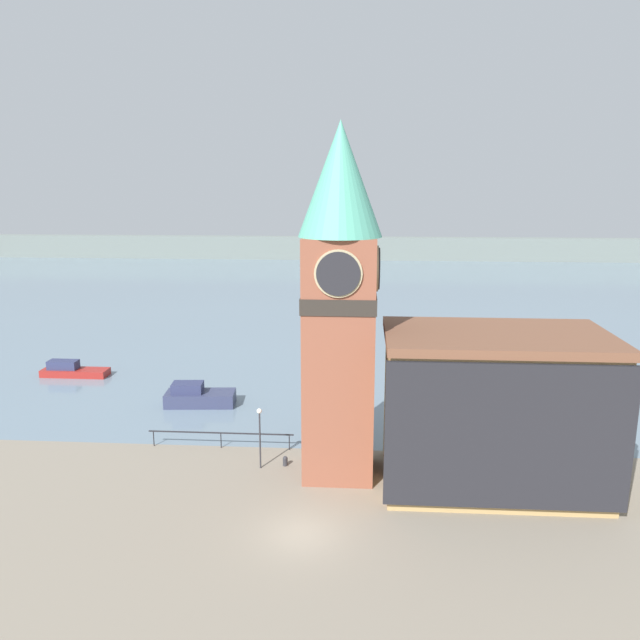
{
  "coord_description": "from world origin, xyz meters",
  "views": [
    {
      "loc": [
        2.84,
        -27.99,
        17.39
      ],
      "look_at": [
        0.57,
        5.23,
        9.86
      ],
      "focal_mm": 35.0,
      "sensor_mm": 36.0,
      "label": 1
    }
  ],
  "objects_px": {
    "mooring_bollard_near": "(285,461)",
    "boat_far": "(72,370)",
    "pier_building": "(493,410)",
    "boat_near": "(198,397)",
    "lamp_post": "(260,427)",
    "clock_tower": "(340,296)"
  },
  "relations": [
    {
      "from": "mooring_bollard_near",
      "to": "boat_far",
      "type": "bearing_deg",
      "value": 142.11
    },
    {
      "from": "pier_building",
      "to": "boat_near",
      "type": "xyz_separation_m",
      "value": [
        -20.34,
        11.65,
        -3.86
      ]
    },
    {
      "from": "lamp_post",
      "to": "boat_far",
      "type": "bearing_deg",
      "value": 139.39
    },
    {
      "from": "mooring_bollard_near",
      "to": "boat_near",
      "type": "bearing_deg",
      "value": 128.79
    },
    {
      "from": "pier_building",
      "to": "clock_tower",
      "type": "bearing_deg",
      "value": 174.37
    },
    {
      "from": "clock_tower",
      "to": "lamp_post",
      "type": "xyz_separation_m",
      "value": [
        -4.82,
        0.2,
        -8.19
      ]
    },
    {
      "from": "boat_far",
      "to": "mooring_bollard_near",
      "type": "bearing_deg",
      "value": -37.57
    },
    {
      "from": "pier_building",
      "to": "mooring_bollard_near",
      "type": "xyz_separation_m",
      "value": [
        -12.18,
        1.5,
        -4.22
      ]
    },
    {
      "from": "boat_far",
      "to": "lamp_post",
      "type": "xyz_separation_m",
      "value": [
        20.01,
        -17.15,
        2.21
      ]
    },
    {
      "from": "pier_building",
      "to": "boat_near",
      "type": "bearing_deg",
      "value": 150.21
    },
    {
      "from": "pier_building",
      "to": "mooring_bollard_near",
      "type": "bearing_deg",
      "value": 173.0
    },
    {
      "from": "clock_tower",
      "to": "boat_far",
      "type": "xyz_separation_m",
      "value": [
        -24.83,
        17.35,
        -10.4
      ]
    },
    {
      "from": "pier_building",
      "to": "boat_far",
      "type": "bearing_deg",
      "value": 151.58
    },
    {
      "from": "pier_building",
      "to": "mooring_bollard_near",
      "type": "distance_m",
      "value": 12.98
    },
    {
      "from": "clock_tower",
      "to": "mooring_bollard_near",
      "type": "relative_size",
      "value": 33.09
    },
    {
      "from": "pier_building",
      "to": "boat_near",
      "type": "relative_size",
      "value": 2.28
    },
    {
      "from": "pier_building",
      "to": "mooring_bollard_near",
      "type": "relative_size",
      "value": 20.31
    },
    {
      "from": "boat_near",
      "to": "boat_far",
      "type": "relative_size",
      "value": 0.93
    },
    {
      "from": "pier_building",
      "to": "boat_far",
      "type": "xyz_separation_m",
      "value": [
        -33.67,
        18.22,
        -4.04
      ]
    },
    {
      "from": "pier_building",
      "to": "boat_far",
      "type": "height_order",
      "value": "pier_building"
    },
    {
      "from": "clock_tower",
      "to": "lamp_post",
      "type": "relative_size",
      "value": 5.29
    },
    {
      "from": "clock_tower",
      "to": "lamp_post",
      "type": "distance_m",
      "value": 9.5
    }
  ]
}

